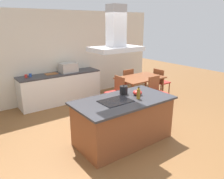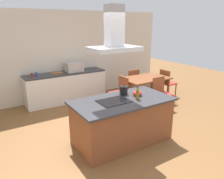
{
  "view_description": "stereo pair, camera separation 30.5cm",
  "coord_description": "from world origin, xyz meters",
  "px_view_note": "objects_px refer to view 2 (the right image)",
  "views": [
    {
      "loc": [
        -2.54,
        -3.07,
        2.33
      ],
      "look_at": [
        0.01,
        0.4,
        1.0
      ],
      "focal_mm": 34.69,
      "sensor_mm": 36.0,
      "label": 1
    },
    {
      "loc": [
        -2.29,
        -3.24,
        2.33
      ],
      "look_at": [
        0.01,
        0.4,
        1.0
      ],
      "focal_mm": 34.69,
      "sensor_mm": 36.0,
      "label": 2
    }
  ],
  "objects_px": {
    "coffee_mug_red": "(32,75)",
    "chair_facing_island": "(161,91)",
    "cooktop": "(114,101)",
    "chair_at_left_end": "(120,90)",
    "olive_oil_bottle": "(138,94)",
    "range_hood": "(114,37)",
    "dining_table": "(145,80)",
    "cutting_board": "(57,73)",
    "coffee_mug_blue": "(36,74)",
    "mixing_bowl": "(137,93)",
    "chair_facing_back_wall": "(132,81)",
    "chair_at_right_end": "(167,81)",
    "countertop_microwave": "(74,67)",
    "tea_kettle": "(124,90)"
  },
  "relations": [
    {
      "from": "cooktop",
      "to": "mixing_bowl",
      "type": "height_order",
      "value": "mixing_bowl"
    },
    {
      "from": "mixing_bowl",
      "to": "dining_table",
      "type": "height_order",
      "value": "mixing_bowl"
    },
    {
      "from": "coffee_mug_red",
      "to": "cutting_board",
      "type": "relative_size",
      "value": 0.26
    },
    {
      "from": "olive_oil_bottle",
      "to": "chair_at_right_end",
      "type": "height_order",
      "value": "olive_oil_bottle"
    },
    {
      "from": "cutting_board",
      "to": "chair_at_right_end",
      "type": "height_order",
      "value": "cutting_board"
    },
    {
      "from": "coffee_mug_red",
      "to": "chair_facing_back_wall",
      "type": "bearing_deg",
      "value": -13.1
    },
    {
      "from": "mixing_bowl",
      "to": "dining_table",
      "type": "bearing_deg",
      "value": 44.68
    },
    {
      "from": "mixing_bowl",
      "to": "chair_facing_island",
      "type": "xyz_separation_m",
      "value": [
        1.54,
        0.86,
        -0.44
      ]
    },
    {
      "from": "cutting_board",
      "to": "chair_at_left_end",
      "type": "bearing_deg",
      "value": -45.37
    },
    {
      "from": "tea_kettle",
      "to": "coffee_mug_blue",
      "type": "height_order",
      "value": "tea_kettle"
    },
    {
      "from": "chair_at_right_end",
      "to": "chair_facing_island",
      "type": "distance_m",
      "value": 1.13
    },
    {
      "from": "countertop_microwave",
      "to": "chair_facing_back_wall",
      "type": "relative_size",
      "value": 0.56
    },
    {
      "from": "tea_kettle",
      "to": "coffee_mug_red",
      "type": "distance_m",
      "value": 2.94
    },
    {
      "from": "countertop_microwave",
      "to": "cutting_board",
      "type": "relative_size",
      "value": 1.47
    },
    {
      "from": "countertop_microwave",
      "to": "dining_table",
      "type": "relative_size",
      "value": 0.36
    },
    {
      "from": "countertop_microwave",
      "to": "range_hood",
      "type": "xyz_separation_m",
      "value": [
        -0.4,
        -2.88,
        1.06
      ]
    },
    {
      "from": "cooktop",
      "to": "olive_oil_bottle",
      "type": "height_order",
      "value": "olive_oil_bottle"
    },
    {
      "from": "cooktop",
      "to": "chair_at_left_end",
      "type": "height_order",
      "value": "cooktop"
    },
    {
      "from": "mixing_bowl",
      "to": "chair_at_left_end",
      "type": "xyz_separation_m",
      "value": [
        0.63,
        1.52,
        -0.44
      ]
    },
    {
      "from": "mixing_bowl",
      "to": "range_hood",
      "type": "distance_m",
      "value": 1.3
    },
    {
      "from": "cooktop",
      "to": "chair_at_right_end",
      "type": "bearing_deg",
      "value": 27.11
    },
    {
      "from": "coffee_mug_red",
      "to": "dining_table",
      "type": "height_order",
      "value": "coffee_mug_red"
    },
    {
      "from": "chair_facing_back_wall",
      "to": "chair_facing_island",
      "type": "bearing_deg",
      "value": -90.0
    },
    {
      "from": "mixing_bowl",
      "to": "chair_at_left_end",
      "type": "relative_size",
      "value": 0.21
    },
    {
      "from": "cooktop",
      "to": "dining_table",
      "type": "bearing_deg",
      "value": 36.18
    },
    {
      "from": "tea_kettle",
      "to": "olive_oil_bottle",
      "type": "bearing_deg",
      "value": -83.52
    },
    {
      "from": "chair_at_right_end",
      "to": "coffee_mug_blue",
      "type": "bearing_deg",
      "value": 159.68
    },
    {
      "from": "coffee_mug_blue",
      "to": "chair_facing_island",
      "type": "height_order",
      "value": "coffee_mug_blue"
    },
    {
      "from": "olive_oil_bottle",
      "to": "dining_table",
      "type": "xyz_separation_m",
      "value": [
        1.69,
        1.71,
        -0.34
      ]
    },
    {
      "from": "cutting_board",
      "to": "chair_facing_island",
      "type": "distance_m",
      "value": 3.07
    },
    {
      "from": "countertop_microwave",
      "to": "cooktop",
      "type": "bearing_deg",
      "value": -97.89
    },
    {
      "from": "coffee_mug_blue",
      "to": "chair_facing_back_wall",
      "type": "xyz_separation_m",
      "value": [
        2.85,
        -0.73,
        -0.44
      ]
    },
    {
      "from": "chair_facing_back_wall",
      "to": "coffee_mug_blue",
      "type": "bearing_deg",
      "value": 165.65
    },
    {
      "from": "coffee_mug_red",
      "to": "chair_facing_island",
      "type": "xyz_separation_m",
      "value": [
        2.98,
        -2.02,
        -0.44
      ]
    },
    {
      "from": "olive_oil_bottle",
      "to": "countertop_microwave",
      "type": "height_order",
      "value": "countertop_microwave"
    },
    {
      "from": "cooktop",
      "to": "chair_facing_island",
      "type": "bearing_deg",
      "value": 22.78
    },
    {
      "from": "coffee_mug_blue",
      "to": "mixing_bowl",
      "type": "bearing_deg",
      "value": -65.79
    },
    {
      "from": "dining_table",
      "to": "chair_facing_back_wall",
      "type": "distance_m",
      "value": 0.68
    },
    {
      "from": "olive_oil_bottle",
      "to": "cutting_board",
      "type": "distance_m",
      "value": 3.13
    },
    {
      "from": "coffee_mug_blue",
      "to": "chair_at_left_end",
      "type": "xyz_separation_m",
      "value": [
        1.94,
        -1.4,
        -0.44
      ]
    },
    {
      "from": "dining_table",
      "to": "olive_oil_bottle",
      "type": "bearing_deg",
      "value": -134.67
    },
    {
      "from": "olive_oil_bottle",
      "to": "cooktop",
      "type": "bearing_deg",
      "value": 162.36
    },
    {
      "from": "cooktop",
      "to": "dining_table",
      "type": "distance_m",
      "value": 2.66
    },
    {
      "from": "cooktop",
      "to": "chair_facing_back_wall",
      "type": "height_order",
      "value": "cooktop"
    },
    {
      "from": "mixing_bowl",
      "to": "range_hood",
      "type": "relative_size",
      "value": 0.21
    },
    {
      "from": "olive_oil_bottle",
      "to": "range_hood",
      "type": "height_order",
      "value": "range_hood"
    },
    {
      "from": "range_hood",
      "to": "mixing_bowl",
      "type": "bearing_deg",
      "value": 3.74
    },
    {
      "from": "cutting_board",
      "to": "range_hood",
      "type": "xyz_separation_m",
      "value": [
        0.13,
        -2.93,
        1.19
      ]
    },
    {
      "from": "coffee_mug_blue",
      "to": "chair_at_left_end",
      "type": "distance_m",
      "value": 2.43
    },
    {
      "from": "tea_kettle",
      "to": "cooktop",
      "type": "bearing_deg",
      "value": -147.61
    }
  ]
}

